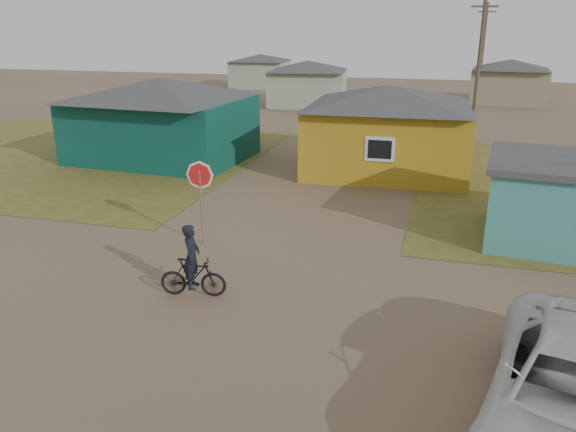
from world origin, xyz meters
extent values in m
plane|color=brown|center=(0.00, 0.00, 0.00)|extent=(120.00, 120.00, 0.00)
cube|color=brown|center=(-14.00, 13.00, 0.01)|extent=(20.00, 18.00, 0.00)
cube|color=#0B3C33|center=(-8.50, 13.50, 1.50)|extent=(8.40, 6.54, 3.00)
pyramid|color=#353537|center=(-8.50, 13.50, 3.50)|extent=(8.93, 7.08, 1.00)
cube|color=#B0871B|center=(2.50, 14.00, 1.50)|extent=(7.21, 6.24, 3.00)
pyramid|color=#353537|center=(2.50, 14.00, 3.45)|extent=(7.72, 6.76, 0.90)
cube|color=silver|center=(2.50, 10.97, 1.65)|extent=(1.20, 0.06, 1.00)
cube|color=black|center=(2.50, 10.94, 1.65)|extent=(0.95, 0.04, 0.75)
cube|color=gray|center=(-6.00, 34.00, 1.40)|extent=(6.49, 5.60, 2.80)
pyramid|color=#353537|center=(-6.00, 34.00, 3.20)|extent=(7.04, 6.15, 0.80)
cube|color=gray|center=(10.00, 40.00, 1.40)|extent=(6.41, 5.50, 2.80)
pyramid|color=#353537|center=(10.00, 40.00, 3.20)|extent=(6.95, 6.05, 0.80)
cube|color=gray|center=(-14.00, 46.00, 1.35)|extent=(5.75, 5.28, 2.70)
pyramid|color=#353537|center=(-14.00, 46.00, 3.05)|extent=(6.28, 5.81, 0.70)
cylinder|color=brown|center=(6.50, 22.00, 4.00)|extent=(0.20, 0.20, 8.00)
cube|color=brown|center=(6.50, 22.00, 7.30)|extent=(1.40, 0.10, 0.10)
cylinder|color=brown|center=(7.50, 38.00, 4.00)|extent=(0.20, 0.20, 8.00)
cube|color=brown|center=(7.50, 38.00, 7.30)|extent=(1.40, 0.10, 0.10)
cylinder|color=gray|center=(-1.99, 3.42, 1.18)|extent=(0.07, 0.07, 2.36)
imported|color=black|center=(-0.81, 0.11, 0.50)|extent=(1.72, 0.75, 1.00)
imported|color=black|center=(-0.81, 0.11, 1.06)|extent=(0.49, 0.66, 1.65)
camera|label=1|loc=(4.83, -11.48, 6.49)|focal=35.00mm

